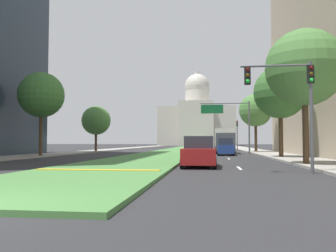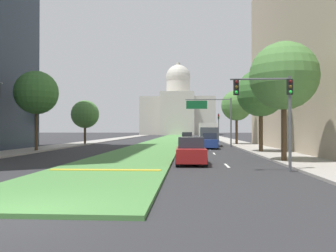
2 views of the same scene
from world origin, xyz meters
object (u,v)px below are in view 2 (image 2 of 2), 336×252
object	(u,v)px
sedan_lead_stopped	(191,151)
sedan_distant	(187,139)
overhead_guide_sign	(213,112)
street_tree_left_mid	(36,93)
street_tree_right_near	(284,76)
sedan_midblock	(210,141)
traffic_light_far_right	(219,124)
box_truck_delivery	(208,134)
traffic_light_near_right	(274,102)
capitol_building	(178,112)
street_tree_right_far	(237,106)
street_tree_right_mid	(261,93)
street_tree_left_far	(85,114)

from	to	relation	value
sedan_lead_stopped	sedan_distant	distance (m)	30.24
overhead_guide_sign	sedan_lead_stopped	distance (m)	23.33
street_tree_left_mid	sedan_lead_stopped	distance (m)	19.95
street_tree_right_near	street_tree_left_mid	size ratio (longest dim) A/B	1.01
sedan_midblock	traffic_light_far_right	bearing A→B (deg)	82.00
traffic_light_far_right	box_truck_delivery	distance (m)	15.15
traffic_light_near_right	box_truck_delivery	bearing A→B (deg)	94.01
overhead_guide_sign	sedan_lead_stopped	world-z (taller)	overhead_guide_sign
traffic_light_near_right	sedan_distant	size ratio (longest dim) A/B	1.25
sedan_midblock	box_truck_delivery	world-z (taller)	box_truck_delivery
street_tree_right_near	sedan_midblock	size ratio (longest dim) A/B	1.88
capitol_building	street_tree_right_far	bearing A→B (deg)	-83.09
street_tree_right_far	sedan_lead_stopped	xyz separation A→B (m)	(-6.94, -27.60, -4.97)
street_tree_right_mid	street_tree_left_mid	bearing A→B (deg)	179.56
street_tree_left_mid	sedan_distant	xyz separation A→B (m)	(15.33, 19.12, -5.19)
capitol_building	street_tree_right_far	distance (m)	95.63
street_tree_left_mid	street_tree_right_mid	bearing A→B (deg)	-0.44
overhead_guide_sign	sedan_distant	world-z (taller)	overhead_guide_sign
street_tree_left_far	capitol_building	bearing A→B (deg)	83.39
street_tree_left_mid	sedan_midblock	bearing A→B (deg)	19.95
street_tree_left_far	traffic_light_far_right	bearing A→B (deg)	29.45
street_tree_right_mid	street_tree_right_far	world-z (taller)	street_tree_right_mid
sedan_lead_stopped	box_truck_delivery	world-z (taller)	box_truck_delivery
traffic_light_near_right	sedan_midblock	size ratio (longest dim) A/B	1.17
traffic_light_near_right	street_tree_right_far	world-z (taller)	street_tree_right_far
traffic_light_far_right	street_tree_right_near	xyz separation A→B (m)	(1.11, -37.47, 2.68)
street_tree_right_mid	sedan_distant	distance (m)	21.23
capitol_building	overhead_guide_sign	size ratio (longest dim) A/B	4.82
overhead_guide_sign	street_tree_right_far	world-z (taller)	street_tree_right_far
street_tree_right_far	street_tree_right_mid	bearing A→B (deg)	-90.08
overhead_guide_sign	street_tree_right_mid	bearing A→B (deg)	-72.47
capitol_building	street_tree_right_mid	distance (m)	112.17
overhead_guide_sign	box_truck_delivery	world-z (taller)	overhead_guide_sign
traffic_light_near_right	traffic_light_far_right	distance (m)	42.63
street_tree_right_mid	capitol_building	bearing A→B (deg)	95.87
overhead_guide_sign	street_tree_left_mid	world-z (taller)	street_tree_left_mid
street_tree_right_far	sedan_midblock	size ratio (longest dim) A/B	1.81
street_tree_right_near	street_tree_left_far	bearing A→B (deg)	130.68
traffic_light_far_right	street_tree_left_mid	bearing A→B (deg)	-127.23
sedan_lead_stopped	traffic_light_near_right	bearing A→B (deg)	-40.45
capitol_building	traffic_light_near_right	world-z (taller)	capitol_building
traffic_light_near_right	street_tree_right_mid	distance (m)	15.11
traffic_light_far_right	street_tree_right_far	size ratio (longest dim) A/B	0.64
traffic_light_far_right	traffic_light_near_right	bearing A→B (deg)	-91.13
traffic_light_far_right	sedan_lead_stopped	size ratio (longest dim) A/B	1.14
street_tree_right_mid	street_tree_left_far	distance (m)	27.68
street_tree_left_mid	box_truck_delivery	xyz separation A→B (m)	(18.24, 12.88, -4.37)
street_tree_right_mid	street_tree_right_near	bearing A→B (deg)	-92.86
traffic_light_near_right	sedan_lead_stopped	size ratio (longest dim) A/B	1.14
traffic_light_near_right	box_truck_delivery	world-z (taller)	traffic_light_near_right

